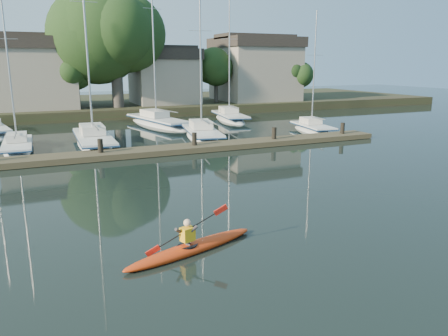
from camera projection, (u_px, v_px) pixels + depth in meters
name	position (u px, v px, depth m)	size (l,w,h in m)	color
ground	(252.00, 230.00, 15.09)	(160.00, 160.00, 0.00)	black
kayak	(191.00, 246.00, 13.31)	(4.71, 2.02, 1.52)	red
dock	(150.00, 151.00, 27.49)	(34.00, 2.00, 1.80)	brown
sailboat_1	(18.00, 152.00, 28.99)	(1.94, 7.53, 12.29)	silver
sailboat_2	(94.00, 147.00, 30.94)	(2.53, 10.00, 16.49)	silver
sailboat_3	(202.00, 140.00, 33.77)	(3.79, 8.83, 13.80)	silver
sailboat_4	(312.00, 133.00, 37.07)	(2.88, 6.66, 10.95)	silver
sailboat_6	(158.00, 127.00, 40.72)	(4.53, 11.35, 17.66)	silver
sailboat_7	(230.00, 122.00, 44.34)	(3.49, 8.77, 13.75)	silver
shore	(106.00, 84.00, 50.80)	(90.00, 25.25, 12.75)	#253118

